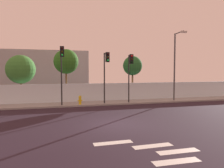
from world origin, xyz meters
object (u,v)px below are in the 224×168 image
at_px(fire_hydrant, 80,100).
at_px(roadside_tree_leftmost, 21,69).
at_px(traffic_light_left, 106,67).
at_px(traffic_light_center, 62,63).
at_px(roadside_tree_midleft, 66,62).
at_px(street_lamp_curbside, 176,61).
at_px(traffic_light_right, 130,68).
at_px(roadside_tree_midright, 133,66).

bearing_deg(fire_hydrant, roadside_tree_leftmost, 148.14).
relative_size(traffic_light_left, traffic_light_center, 0.93).
height_order(roadside_tree_leftmost, roadside_tree_midleft, roadside_tree_midleft).
height_order(street_lamp_curbside, roadside_tree_midleft, street_lamp_curbside).
xyz_separation_m(street_lamp_curbside, roadside_tree_leftmost, (-15.38, 3.32, -0.89)).
xyz_separation_m(traffic_light_right, fire_hydrant, (-4.77, 0.36, -2.94)).
height_order(traffic_light_left, traffic_light_center, traffic_light_center).
height_order(traffic_light_left, street_lamp_curbside, street_lamp_curbside).
distance_m(traffic_light_center, street_lamp_curbside, 11.56).
relative_size(traffic_light_center, fire_hydrant, 6.28).
bearing_deg(roadside_tree_leftmost, traffic_light_right, -20.14).
xyz_separation_m(fire_hydrant, roadside_tree_midright, (6.43, 3.39, 3.21)).
relative_size(traffic_light_left, traffic_light_right, 1.03).
distance_m(traffic_light_left, fire_hydrant, 3.88).
relative_size(fire_hydrant, roadside_tree_midright, 0.17).
xyz_separation_m(traffic_light_center, roadside_tree_midright, (8.05, 3.85, -0.09)).
bearing_deg(roadside_tree_midleft, street_lamp_curbside, -16.88).
height_order(traffic_light_left, roadside_tree_midleft, roadside_tree_midleft).
distance_m(traffic_light_right, roadside_tree_midright, 4.11).
distance_m(traffic_light_center, roadside_tree_midleft, 3.91).
height_order(roadside_tree_midleft, roadside_tree_midright, roadside_tree_midleft).
relative_size(traffic_light_right, roadside_tree_midright, 0.94).
bearing_deg(traffic_light_center, fire_hydrant, 15.83).
bearing_deg(traffic_light_center, roadside_tree_leftmost, 134.92).
distance_m(traffic_light_left, traffic_light_right, 2.37).
bearing_deg(fire_hydrant, traffic_light_center, -164.17).
xyz_separation_m(traffic_light_left, roadside_tree_midleft, (-3.40, 3.70, 0.58)).
bearing_deg(traffic_light_center, traffic_light_right, 0.89).
bearing_deg(roadside_tree_leftmost, fire_hydrant, -31.86).
height_order(fire_hydrant, roadside_tree_midright, roadside_tree_midright).
bearing_deg(traffic_light_right, roadside_tree_midright, 66.09).
relative_size(street_lamp_curbside, fire_hydrant, 8.45).
bearing_deg(roadside_tree_midright, roadside_tree_leftmost, 180.00).
height_order(traffic_light_left, fire_hydrant, traffic_light_left).
height_order(traffic_light_right, fire_hydrant, traffic_light_right).
bearing_deg(traffic_light_right, fire_hydrant, 175.69).
distance_m(fire_hydrant, roadside_tree_midleft, 5.05).
height_order(traffic_light_center, roadside_tree_leftmost, traffic_light_center).
bearing_deg(roadside_tree_midleft, roadside_tree_midright, 0.00).
relative_size(fire_hydrant, roadside_tree_leftmost, 0.17).
xyz_separation_m(street_lamp_curbside, roadside_tree_midright, (-3.50, 3.32, -0.47)).
xyz_separation_m(traffic_light_left, fire_hydrant, (-2.40, 0.31, -3.03)).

